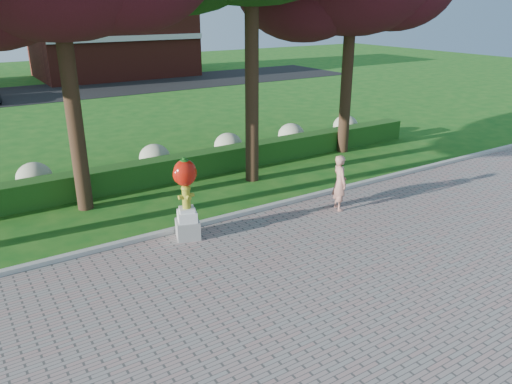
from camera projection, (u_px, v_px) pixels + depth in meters
ground at (251, 277)px, 11.04m from camera, size 100.00×100.00×0.00m
curb at (192, 226)px, 13.37m from camera, size 40.00×0.18×0.15m
lawn_hedge at (138, 174)px, 16.41m from camera, size 24.00×0.70×0.80m
hydrangea_row at (143, 160)px, 17.43m from camera, size 20.10×1.10×0.99m
street at (27, 94)px, 33.07m from camera, size 50.00×8.00×0.02m
building_right at (113, 36)px, 40.70m from camera, size 12.00×8.00×6.40m
hydrant_sculpture at (186, 196)px, 12.42m from camera, size 0.73×0.73×2.14m
woman at (340, 183)px, 14.32m from camera, size 0.55×0.68×1.63m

